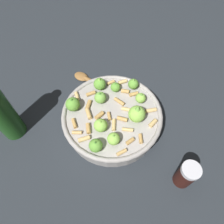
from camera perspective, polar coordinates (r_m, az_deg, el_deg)
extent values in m
plane|color=#23282D|center=(0.63, 0.00, -3.06)|extent=(2.40, 2.40, 0.00)
cylinder|color=#9E9993|center=(0.61, 0.00, -1.84)|extent=(0.27, 0.27, 0.05)
torus|color=#9E9993|center=(0.59, 0.00, -0.52)|extent=(0.29, 0.29, 0.01)
sphere|color=#609E38|center=(0.59, -10.70, 2.10)|extent=(0.04, 0.04, 0.04)
cone|color=#4C8933|center=(0.58, -11.00, 3.18)|extent=(0.01, 0.01, 0.01)
sphere|color=#8CC64C|center=(0.53, 0.45, -7.34)|extent=(0.03, 0.03, 0.03)
cone|color=#75B247|center=(0.52, 0.46, -6.61)|extent=(0.01, 0.01, 0.01)
sphere|color=#609E38|center=(0.63, 5.83, 7.63)|extent=(0.03, 0.03, 0.03)
cone|color=#75B247|center=(0.62, 5.97, 8.62)|extent=(0.01, 0.01, 0.01)
sphere|color=#609E38|center=(0.62, 0.93, 6.82)|extent=(0.03, 0.03, 0.03)
cone|color=#4C8933|center=(0.61, 0.95, 7.65)|extent=(0.01, 0.01, 0.01)
sphere|color=#75B247|center=(0.60, -3.23, 3.96)|extent=(0.03, 0.03, 0.03)
cone|color=#4C8933|center=(0.59, -3.30, 4.88)|extent=(0.02, 0.02, 0.01)
sphere|color=#8CC64C|center=(0.60, 8.02, 3.54)|extent=(0.03, 0.03, 0.03)
cone|color=#75B247|center=(0.59, 8.20, 4.44)|extent=(0.01, 0.01, 0.01)
sphere|color=#8CC64C|center=(0.56, 6.82, -0.55)|extent=(0.05, 0.05, 0.05)
cone|color=#75B247|center=(0.54, 7.08, 0.84)|extent=(0.02, 0.02, 0.02)
sphere|color=#8CC64C|center=(0.55, -3.14, -3.67)|extent=(0.04, 0.04, 0.04)
cone|color=#8CC64C|center=(0.53, -3.23, -2.74)|extent=(0.01, 0.01, 0.01)
sphere|color=#609E38|center=(0.63, -3.40, 7.67)|extent=(0.04, 0.04, 0.04)
cone|color=#8CC64C|center=(0.61, -3.49, 8.83)|extent=(0.01, 0.01, 0.02)
sphere|color=#609E38|center=(0.52, -4.47, -9.13)|extent=(0.04, 0.04, 0.04)
cone|color=#4C8933|center=(0.51, -4.60, -8.37)|extent=(0.01, 0.01, 0.01)
cylinder|color=tan|center=(0.56, 4.27, -4.82)|extent=(0.02, 0.03, 0.01)
cylinder|color=tan|center=(0.54, 4.68, -8.10)|extent=(0.01, 0.02, 0.01)
cylinder|color=tan|center=(0.62, -9.54, 4.30)|extent=(0.03, 0.02, 0.01)
cylinder|color=tan|center=(0.56, 0.50, -3.52)|extent=(0.03, 0.03, 0.01)
cylinder|color=tan|center=(0.56, -6.49, -4.49)|extent=(0.03, 0.02, 0.01)
cylinder|color=tan|center=(0.58, -10.30, -3.04)|extent=(0.03, 0.01, 0.01)
cylinder|color=tan|center=(0.57, 2.80, -1.90)|extent=(0.03, 0.03, 0.01)
cylinder|color=tan|center=(0.58, -6.41, -0.47)|extent=(0.03, 0.02, 0.01)
cylinder|color=tan|center=(0.60, 2.03, 2.89)|extent=(0.04, 0.02, 0.01)
cylinder|color=tan|center=(0.60, 10.60, 0.47)|extent=(0.02, 0.03, 0.01)
cylinder|color=tan|center=(0.65, -0.36, 8.09)|extent=(0.01, 0.03, 0.01)
cylinder|color=tan|center=(0.53, 2.66, -10.93)|extent=(0.01, 0.03, 0.01)
cylinder|color=tan|center=(0.58, -3.49, -0.96)|extent=(0.02, 0.03, 0.01)
cylinder|color=tan|center=(0.55, 7.85, -7.22)|extent=(0.03, 0.02, 0.01)
cylinder|color=tan|center=(0.59, 4.13, 0.75)|extent=(0.03, 0.03, 0.01)
cylinder|color=tan|center=(0.58, -0.77, -1.12)|extent=(0.03, 0.02, 0.01)
cylinder|color=tan|center=(0.62, -5.83, 5.07)|extent=(0.01, 0.03, 0.01)
cylinder|color=tan|center=(0.60, -6.45, 1.97)|extent=(0.03, 0.03, 0.01)
cylinder|color=tan|center=(0.55, -7.68, -7.28)|extent=(0.02, 0.03, 0.01)
cylinder|color=tan|center=(0.62, 5.95, 4.92)|extent=(0.02, 0.03, 0.01)
cylinder|color=tan|center=(0.63, 3.62, 5.70)|extent=(0.02, 0.03, 0.01)
cylinder|color=tan|center=(0.65, 2.92, 8.27)|extent=(0.01, 0.03, 0.01)
cylinder|color=tan|center=(0.58, 11.14, -2.99)|extent=(0.02, 0.03, 0.01)
cylinder|color=tan|center=(0.56, -9.56, -5.54)|extent=(0.02, 0.03, 0.01)
cylinder|color=#33140F|center=(0.56, 19.41, -16.12)|extent=(0.04, 0.04, 0.08)
cylinder|color=silver|center=(0.52, 20.86, -14.64)|extent=(0.05, 0.05, 0.01)
cylinder|color=#1E4C19|center=(0.61, -27.80, -0.57)|extent=(0.06, 0.06, 0.18)
cylinder|color=olive|center=(0.69, -0.77, 5.68)|extent=(0.19, 0.11, 0.02)
ellipsoid|color=olive|center=(0.74, -8.43, 9.61)|extent=(0.06, 0.06, 0.01)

